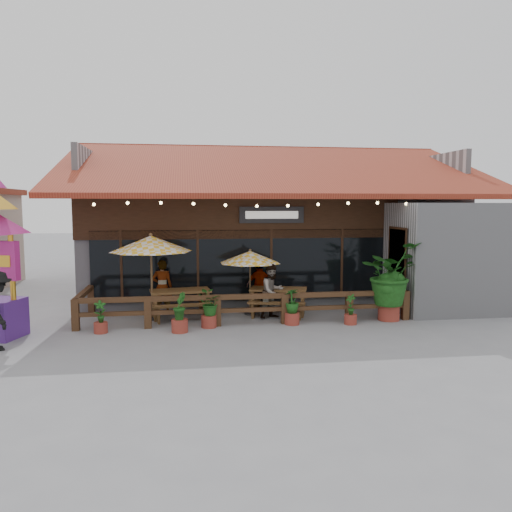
{
  "coord_description": "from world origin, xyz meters",
  "views": [
    {
      "loc": [
        -3.39,
        -14.86,
        3.55
      ],
      "look_at": [
        -1.08,
        1.5,
        1.84
      ],
      "focal_mm": 35.0,
      "sensor_mm": 36.0,
      "label": 1
    }
  ],
  "objects": [
    {
      "name": "ground",
      "position": [
        0.0,
        0.0,
        0.0
      ],
      "size": [
        100.0,
        100.0,
        0.0
      ],
      "primitive_type": "plane",
      "color": "gray",
      "rests_on": "ground"
    },
    {
      "name": "restaurant_building",
      "position": [
        0.26,
        6.61,
        2.21
      ],
      "size": [
        15.5,
        14.73,
        6.09
      ],
      "color": "#ADADB2",
      "rests_on": "ground"
    },
    {
      "name": "patio_railing",
      "position": [
        -2.25,
        -0.27,
        0.61
      ],
      "size": [
        10.0,
        2.6,
        0.92
      ],
      "color": "#4E2F1C",
      "rests_on": "ground"
    },
    {
      "name": "umbrella_left",
      "position": [
        -4.45,
        0.67,
        2.34
      ],
      "size": [
        2.92,
        2.92,
        2.68
      ],
      "color": "brown",
      "rests_on": "ground"
    },
    {
      "name": "umbrella_right",
      "position": [
        -1.35,
        0.91,
        1.86
      ],
      "size": [
        2.61,
        2.61,
        2.13
      ],
      "color": "brown",
      "rests_on": "ground"
    },
    {
      "name": "picnic_table_left",
      "position": [
        -3.58,
        0.76,
        0.6
      ],
      "size": [
        2.05,
        1.84,
        0.88
      ],
      "color": "brown",
      "rests_on": "ground"
    },
    {
      "name": "picnic_table_right",
      "position": [
        -0.46,
        0.74,
        0.58
      ],
      "size": [
        2.16,
        1.99,
        0.87
      ],
      "color": "brown",
      "rests_on": "ground"
    },
    {
      "name": "tropical_plant",
      "position": [
        2.78,
        -0.49,
        1.39
      ],
      "size": [
        2.31,
        2.24,
        2.43
      ],
      "color": "maroon",
      "rests_on": "ground"
    },
    {
      "name": "diner_a",
      "position": [
        -4.17,
        1.41,
        0.88
      ],
      "size": [
        0.65,
        0.43,
        1.77
      ],
      "primitive_type": "imported",
      "rotation": [
        0.0,
        0.0,
        3.13
      ],
      "color": "#361E11",
      "rests_on": "ground"
    },
    {
      "name": "diner_b",
      "position": [
        -0.74,
        0.28,
        0.85
      ],
      "size": [
        1.04,
        0.97,
        1.71
      ],
      "primitive_type": "imported",
      "rotation": [
        0.0,
        0.0,
        0.51
      ],
      "color": "#361E11",
      "rests_on": "ground"
    },
    {
      "name": "diner_c",
      "position": [
        -0.93,
        1.54,
        0.82
      ],
      "size": [
        1.04,
        0.77,
        1.64
      ],
      "primitive_type": "imported",
      "rotation": [
        0.0,
        0.0,
        2.7
      ],
      "color": "#361E11",
      "rests_on": "ground"
    },
    {
      "name": "planter_a",
      "position": [
        -5.76,
        -0.86,
        0.39
      ],
      "size": [
        0.38,
        0.38,
        0.92
      ],
      "color": "maroon",
      "rests_on": "ground"
    },
    {
      "name": "planter_b",
      "position": [
        -3.59,
        -1.09,
        0.51
      ],
      "size": [
        0.46,
        0.46,
        1.12
      ],
      "color": "maroon",
      "rests_on": "ground"
    },
    {
      "name": "planter_c",
      "position": [
        -2.76,
        -0.65,
        0.61
      ],
      "size": [
        0.81,
        0.75,
        1.08
      ],
      "color": "maroon",
      "rests_on": "ground"
    },
    {
      "name": "planter_d",
      "position": [
        -0.3,
        -0.63,
        0.52
      ],
      "size": [
        0.52,
        0.52,
        1.08
      ],
      "color": "maroon",
      "rests_on": "ground"
    },
    {
      "name": "planter_e",
      "position": [
        1.43,
        -0.86,
        0.38
      ],
      "size": [
        0.37,
        0.39,
        0.91
      ],
      "color": "maroon",
      "rests_on": "ground"
    }
  ]
}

